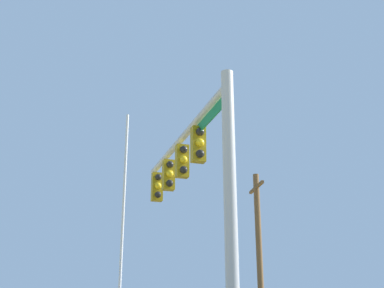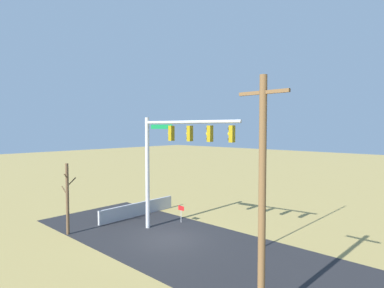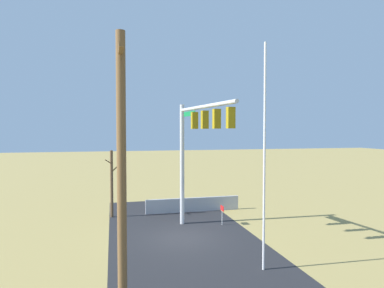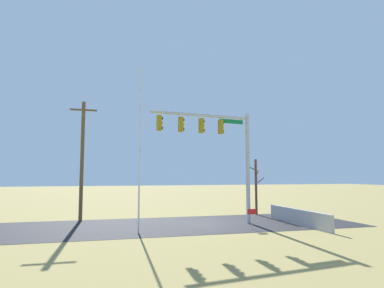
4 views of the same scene
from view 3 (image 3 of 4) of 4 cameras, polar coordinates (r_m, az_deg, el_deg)
The scene contains 9 objects.
ground_plane at distance 19.04m, azimuth -1.55°, elevation -15.80°, with size 160.00×160.00×0.00m, color #9E894C.
road_surface at distance 15.39m, azimuth 1.76°, elevation -20.29°, with size 28.00×8.00×0.01m, color #232326.
sidewalk_corner at distance 22.61m, azimuth -2.23°, elevation -12.86°, with size 6.00×6.00×0.01m, color #B7B5AD.
retaining_fence at distance 24.58m, azimuth 0.19°, elevation -10.40°, with size 0.20×6.93×1.02m, color #A8A8AD.
signal_mast at distance 18.81m, azimuth 0.54°, elevation 0.88°, with size 7.05×1.23×7.55m.
flagpole at distance 14.23m, azimuth 12.35°, elevation -2.26°, with size 0.10×0.10×9.60m, color silver.
utility_pole at distance 9.37m, azimuth -12.01°, elevation -6.60°, with size 1.90×0.26×8.62m.
bare_tree at distance 23.38m, azimuth -13.65°, elevation -6.54°, with size 1.27×1.02×4.58m.
open_sign at distance 21.23m, azimuth 5.21°, elevation -11.36°, with size 0.56×0.04×1.22m.
Camera 3 is at (-17.70, 3.77, 5.92)m, focal length 31.00 mm.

